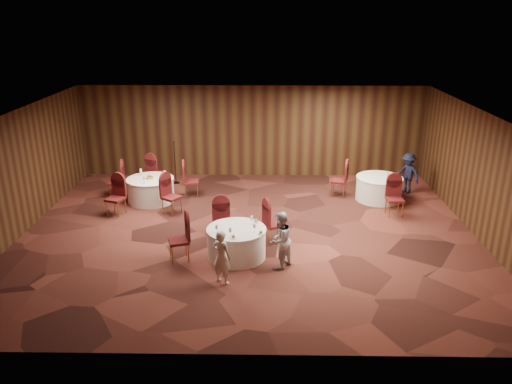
{
  "coord_description": "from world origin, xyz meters",
  "views": [
    {
      "loc": [
        0.41,
        -12.14,
        5.62
      ],
      "look_at": [
        0.2,
        0.2,
        1.1
      ],
      "focal_mm": 35.0,
      "sensor_mm": 36.0,
      "label": 1
    }
  ],
  "objects_px": {
    "table_left": "(151,190)",
    "woman_b": "(280,240)",
    "table_main": "(237,243)",
    "table_right": "(379,188)",
    "mic_stand": "(175,171)",
    "woman_a": "(222,257)",
    "man_c": "(408,173)"
  },
  "relations": [
    {
      "from": "table_left",
      "to": "mic_stand",
      "type": "height_order",
      "value": "mic_stand"
    },
    {
      "from": "table_right",
      "to": "woman_a",
      "type": "relative_size",
      "value": 1.15
    },
    {
      "from": "table_left",
      "to": "woman_b",
      "type": "bearing_deg",
      "value": -47.16
    },
    {
      "from": "woman_b",
      "to": "mic_stand",
      "type": "bearing_deg",
      "value": -113.31
    },
    {
      "from": "table_left",
      "to": "woman_a",
      "type": "height_order",
      "value": "woman_a"
    },
    {
      "from": "man_c",
      "to": "mic_stand",
      "type": "bearing_deg",
      "value": -133.8
    },
    {
      "from": "man_c",
      "to": "woman_a",
      "type": "bearing_deg",
      "value": -81.26
    },
    {
      "from": "table_left",
      "to": "mic_stand",
      "type": "distance_m",
      "value": 1.81
    },
    {
      "from": "mic_stand",
      "to": "table_left",
      "type": "bearing_deg",
      "value": -105.18
    },
    {
      "from": "table_right",
      "to": "man_c",
      "type": "relative_size",
      "value": 1.08
    },
    {
      "from": "table_left",
      "to": "man_c",
      "type": "xyz_separation_m",
      "value": [
        8.15,
        0.92,
        0.29
      ]
    },
    {
      "from": "man_c",
      "to": "table_left",
      "type": "bearing_deg",
      "value": -121.21
    },
    {
      "from": "woman_b",
      "to": "table_left",
      "type": "bearing_deg",
      "value": -100.33
    },
    {
      "from": "table_main",
      "to": "woman_a",
      "type": "distance_m",
      "value": 1.27
    },
    {
      "from": "table_left",
      "to": "woman_a",
      "type": "xyz_separation_m",
      "value": [
        2.61,
        -4.9,
        0.25
      ]
    },
    {
      "from": "table_left",
      "to": "woman_b",
      "type": "relative_size",
      "value": 1.06
    },
    {
      "from": "table_main",
      "to": "table_left",
      "type": "relative_size",
      "value": 0.98
    },
    {
      "from": "table_left",
      "to": "mic_stand",
      "type": "bearing_deg",
      "value": 74.82
    },
    {
      "from": "woman_a",
      "to": "woman_b",
      "type": "bearing_deg",
      "value": -119.1
    },
    {
      "from": "mic_stand",
      "to": "woman_b",
      "type": "xyz_separation_m",
      "value": [
        3.4,
        -5.93,
        0.27
      ]
    },
    {
      "from": "table_right",
      "to": "woman_b",
      "type": "height_order",
      "value": "woman_b"
    },
    {
      "from": "woman_b",
      "to": "man_c",
      "type": "distance_m",
      "value": 6.66
    },
    {
      "from": "woman_a",
      "to": "man_c",
      "type": "distance_m",
      "value": 8.04
    },
    {
      "from": "table_main",
      "to": "table_right",
      "type": "relative_size",
      "value": 0.99
    },
    {
      "from": "mic_stand",
      "to": "woman_a",
      "type": "height_order",
      "value": "mic_stand"
    },
    {
      "from": "table_left",
      "to": "woman_b",
      "type": "distance_m",
      "value": 5.71
    },
    {
      "from": "table_main",
      "to": "table_left",
      "type": "distance_m",
      "value": 4.66
    },
    {
      "from": "mic_stand",
      "to": "man_c",
      "type": "bearing_deg",
      "value": -6.14
    },
    {
      "from": "table_right",
      "to": "man_c",
      "type": "xyz_separation_m",
      "value": [
        1.05,
        0.66,
        0.29
      ]
    },
    {
      "from": "table_left",
      "to": "woman_a",
      "type": "distance_m",
      "value": 5.56
    },
    {
      "from": "table_main",
      "to": "woman_b",
      "type": "distance_m",
      "value": 1.17
    },
    {
      "from": "table_left",
      "to": "woman_b",
      "type": "xyz_separation_m",
      "value": [
        3.87,
        -4.18,
        0.31
      ]
    }
  ]
}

